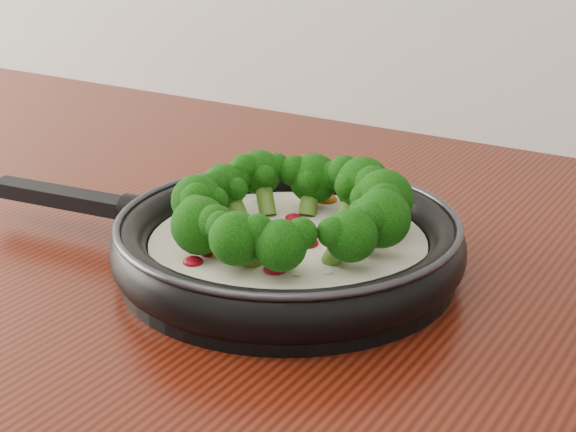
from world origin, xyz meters
The scene contains 1 object.
skillet centered at (0.07, 1.05, 0.93)m, with size 0.46×0.32×0.08m.
Camera 1 is at (0.41, 0.50, 1.20)m, focal length 53.55 mm.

